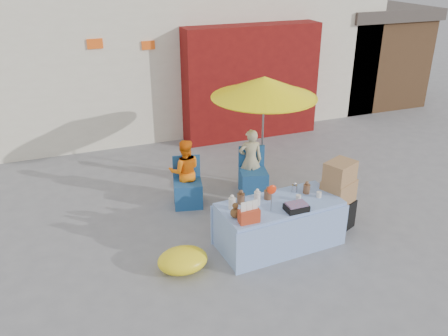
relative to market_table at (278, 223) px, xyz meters
name	(u,v)px	position (x,y,z in m)	size (l,w,h in m)	color
ground	(229,244)	(-0.69, 0.26, -0.37)	(80.00, 80.00, 0.00)	slate
market_table	(278,223)	(0.00, 0.00, 0.00)	(1.92, 1.00, 1.13)	#95B0EE
chair_left	(188,191)	(-0.91, 1.69, -0.11)	(0.57, 0.56, 0.85)	#1D4D86
chair_right	(253,180)	(0.34, 1.69, -0.11)	(0.57, 0.56, 0.85)	#1D4D86
vendor_orange	(185,171)	(-0.91, 1.82, 0.22)	(0.57, 0.44, 1.17)	orange
vendor_beige	(250,160)	(0.34, 1.82, 0.23)	(0.44, 0.29, 1.19)	tan
umbrella	(264,87)	(0.64, 1.97, 1.52)	(1.90, 1.90, 2.09)	gray
box_stack	(337,198)	(1.08, 0.10, 0.17)	(0.66, 0.61, 1.17)	black
tarp_bundle	(183,260)	(-1.53, -0.10, -0.21)	(0.71, 0.57, 0.32)	yellow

